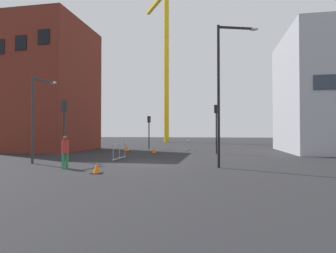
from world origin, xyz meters
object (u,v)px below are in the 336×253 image
(traffic_light_near, at_px, (216,121))
(traffic_cone_striped, at_px, (127,148))
(traffic_cone_by_barrier, at_px, (154,150))
(traffic_cone_orange, at_px, (97,169))
(streetlamp_tall, at_px, (224,82))
(pedestrian_walking, at_px, (65,150))
(traffic_light_median, at_px, (64,120))
(construction_crane, at_px, (166,44))
(traffic_light_crosswalk, at_px, (149,127))
(streetlamp_short, at_px, (37,110))

(traffic_light_near, height_order, traffic_cone_striped, traffic_light_near)
(traffic_cone_by_barrier, xyz_separation_m, traffic_cone_orange, (0.19, -11.91, -0.02))
(streetlamp_tall, height_order, pedestrian_walking, streetlamp_tall)
(traffic_light_near, bearing_deg, traffic_light_median, -143.28)
(streetlamp_tall, xyz_separation_m, traffic_cone_by_barrier, (-5.78, 8.89, -4.17))
(traffic_light_near, relative_size, traffic_cone_by_barrier, 8.09)
(streetlamp_tall, distance_m, pedestrian_walking, 8.74)
(traffic_light_near, xyz_separation_m, traffic_cone_orange, (-5.16, -12.21, -2.55))
(construction_crane, xyz_separation_m, streetlamp_tall, (9.61, -34.94, -13.60))
(traffic_light_near, distance_m, traffic_cone_by_barrier, 5.93)
(traffic_light_median, xyz_separation_m, traffic_light_near, (9.73, 7.26, 0.15))
(traffic_cone_orange, bearing_deg, streetlamp_tall, 28.45)
(traffic_light_median, xyz_separation_m, traffic_cone_striped, (1.26, 8.95, -2.34))
(construction_crane, relative_size, traffic_light_crosswalk, 7.93)
(construction_crane, xyz_separation_m, traffic_cone_orange, (4.02, -37.96, -17.79))
(traffic_cone_striped, relative_size, traffic_cone_by_barrier, 1.15)
(traffic_light_median, distance_m, traffic_cone_orange, 7.15)
(streetlamp_tall, relative_size, pedestrian_walking, 4.50)
(streetlamp_short, bearing_deg, traffic_cone_by_barrier, 59.39)
(construction_crane, bearing_deg, traffic_cone_striped, -88.30)
(traffic_cone_striped, xyz_separation_m, traffic_cone_by_barrier, (3.12, -1.99, -0.04))
(traffic_cone_by_barrier, relative_size, traffic_cone_orange, 1.09)
(traffic_cone_by_barrier, bearing_deg, traffic_cone_orange, -89.10)
(pedestrian_walking, height_order, traffic_cone_orange, pedestrian_walking)
(streetlamp_tall, distance_m, traffic_cone_by_barrier, 11.39)
(traffic_light_median, relative_size, traffic_light_near, 0.94)
(traffic_light_crosswalk, bearing_deg, streetlamp_short, -102.49)
(streetlamp_short, xyz_separation_m, pedestrian_walking, (3.09, -2.09, -2.21))
(traffic_cone_orange, bearing_deg, traffic_light_median, 132.70)
(traffic_light_median, relative_size, traffic_cone_by_barrier, 7.59)
(streetlamp_short, bearing_deg, traffic_cone_orange, -31.59)
(streetlamp_tall, relative_size, traffic_light_near, 1.78)
(traffic_light_median, height_order, traffic_cone_orange, traffic_light_median)
(streetlamp_tall, distance_m, streetlamp_short, 10.97)
(traffic_light_median, xyz_separation_m, pedestrian_walking, (2.35, -3.78, -1.66))
(streetlamp_short, bearing_deg, traffic_light_median, 66.37)
(construction_crane, bearing_deg, streetlamp_tall, -74.62)
(traffic_light_crosswalk, distance_m, traffic_light_near, 9.13)
(traffic_light_median, bearing_deg, streetlamp_short, -113.63)
(traffic_light_near, relative_size, traffic_cone_orange, 8.81)
(construction_crane, distance_m, pedestrian_walking, 40.60)
(traffic_light_crosswalk, bearing_deg, traffic_cone_striped, -107.53)
(streetlamp_short, bearing_deg, streetlamp_tall, -1.23)
(traffic_light_median, distance_m, traffic_light_crosswalk, 13.02)
(traffic_light_crosswalk, xyz_separation_m, pedestrian_walking, (-0.12, -16.57, -1.47))
(streetlamp_tall, bearing_deg, traffic_light_near, 92.66)
(pedestrian_walking, xyz_separation_m, traffic_cone_by_barrier, (2.03, 10.75, -0.72))
(traffic_cone_orange, bearing_deg, streetlamp_short, 148.41)
(construction_crane, height_order, pedestrian_walking, construction_crane)
(streetlamp_tall, bearing_deg, traffic_light_median, 169.28)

